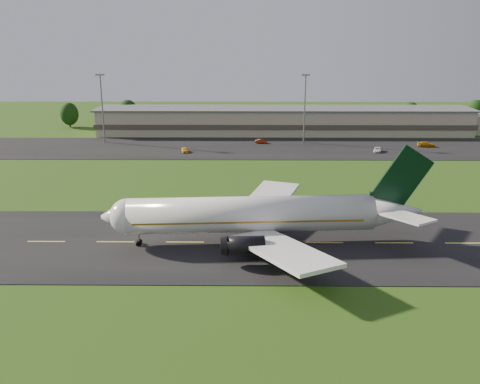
{
  "coord_description": "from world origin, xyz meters",
  "views": [
    {
      "loc": [
        -12.49,
        -78.47,
        31.84
      ],
      "look_at": [
        -13.38,
        8.0,
        6.0
      ],
      "focal_mm": 40.0,
      "sensor_mm": 36.0,
      "label": 1
    }
  ],
  "objects_px": {
    "light_mast_centre": "(305,100)",
    "terminal": "(303,121)",
    "airliner": "(257,215)",
    "service_vehicle_c": "(378,150)",
    "service_vehicle_b": "(261,141)",
    "light_mast_west": "(102,100)",
    "service_vehicle_d": "(426,144)",
    "service_vehicle_a": "(185,150)"
  },
  "relations": [
    {
      "from": "light_mast_west",
      "to": "service_vehicle_c",
      "type": "bearing_deg",
      "value": -9.13
    },
    {
      "from": "light_mast_centre",
      "to": "service_vehicle_c",
      "type": "relative_size",
      "value": 4.67
    },
    {
      "from": "airliner",
      "to": "terminal",
      "type": "relative_size",
      "value": 0.35
    },
    {
      "from": "service_vehicle_a",
      "to": "service_vehicle_b",
      "type": "height_order",
      "value": "service_vehicle_a"
    },
    {
      "from": "light_mast_centre",
      "to": "terminal",
      "type": "bearing_deg",
      "value": 85.05
    },
    {
      "from": "service_vehicle_a",
      "to": "service_vehicle_d",
      "type": "height_order",
      "value": "service_vehicle_d"
    },
    {
      "from": "light_mast_west",
      "to": "service_vehicle_c",
      "type": "height_order",
      "value": "light_mast_west"
    },
    {
      "from": "light_mast_west",
      "to": "service_vehicle_d",
      "type": "height_order",
      "value": "light_mast_west"
    },
    {
      "from": "terminal",
      "to": "service_vehicle_b",
      "type": "xyz_separation_m",
      "value": [
        -14.17,
        -17.31,
        -3.3
      ]
    },
    {
      "from": "service_vehicle_b",
      "to": "light_mast_centre",
      "type": "bearing_deg",
      "value": -84.43
    },
    {
      "from": "airliner",
      "to": "service_vehicle_b",
      "type": "height_order",
      "value": "airliner"
    },
    {
      "from": "light_mast_west",
      "to": "light_mast_centre",
      "type": "bearing_deg",
      "value": 0.0
    },
    {
      "from": "light_mast_centre",
      "to": "service_vehicle_b",
      "type": "relative_size",
      "value": 5.64
    },
    {
      "from": "light_mast_centre",
      "to": "service_vehicle_d",
      "type": "bearing_deg",
      "value": -9.46
    },
    {
      "from": "terminal",
      "to": "light_mast_centre",
      "type": "distance_m",
      "value": 18.45
    },
    {
      "from": "service_vehicle_b",
      "to": "service_vehicle_d",
      "type": "distance_m",
      "value": 47.9
    },
    {
      "from": "light_mast_west",
      "to": "airliner",
      "type": "bearing_deg",
      "value": -61.01
    },
    {
      "from": "terminal",
      "to": "light_mast_west",
      "type": "relative_size",
      "value": 7.13
    },
    {
      "from": "airliner",
      "to": "light_mast_west",
      "type": "height_order",
      "value": "light_mast_west"
    },
    {
      "from": "terminal",
      "to": "service_vehicle_c",
      "type": "distance_m",
      "value": 34.16
    },
    {
      "from": "light_mast_west",
      "to": "service_vehicle_a",
      "type": "relative_size",
      "value": 5.39
    },
    {
      "from": "light_mast_west",
      "to": "service_vehicle_d",
      "type": "relative_size",
      "value": 4.07
    },
    {
      "from": "service_vehicle_c",
      "to": "service_vehicle_b",
      "type": "bearing_deg",
      "value": 178.37
    },
    {
      "from": "terminal",
      "to": "service_vehicle_c",
      "type": "height_order",
      "value": "terminal"
    },
    {
      "from": "airliner",
      "to": "light_mast_west",
      "type": "bearing_deg",
      "value": 115.17
    },
    {
      "from": "service_vehicle_b",
      "to": "service_vehicle_d",
      "type": "bearing_deg",
      "value": -95.1
    },
    {
      "from": "light_mast_west",
      "to": "service_vehicle_c",
      "type": "relative_size",
      "value": 4.67
    },
    {
      "from": "light_mast_west",
      "to": "service_vehicle_b",
      "type": "xyz_separation_m",
      "value": [
        47.24,
        -1.13,
        -12.04
      ]
    },
    {
      "from": "airliner",
      "to": "service_vehicle_c",
      "type": "xyz_separation_m",
      "value": [
        34.99,
        67.2,
        -3.96
      ]
    },
    {
      "from": "airliner",
      "to": "service_vehicle_a",
      "type": "height_order",
      "value": "airliner"
    },
    {
      "from": "airliner",
      "to": "service_vehicle_b",
      "type": "distance_m",
      "value": 78.97
    },
    {
      "from": "service_vehicle_a",
      "to": "service_vehicle_d",
      "type": "xyz_separation_m",
      "value": [
        69.21,
        7.94,
        0.08
      ]
    },
    {
      "from": "service_vehicle_a",
      "to": "service_vehicle_c",
      "type": "relative_size",
      "value": 0.87
    },
    {
      "from": "light_mast_west",
      "to": "light_mast_centre",
      "type": "height_order",
      "value": "same"
    },
    {
      "from": "service_vehicle_b",
      "to": "service_vehicle_c",
      "type": "distance_m",
      "value": 34.09
    },
    {
      "from": "light_mast_centre",
      "to": "service_vehicle_d",
      "type": "distance_m",
      "value": 37.34
    },
    {
      "from": "terminal",
      "to": "service_vehicle_d",
      "type": "distance_m",
      "value": 40.21
    },
    {
      "from": "airliner",
      "to": "service_vehicle_b",
      "type": "bearing_deg",
      "value": 84.04
    },
    {
      "from": "airliner",
      "to": "service_vehicle_d",
      "type": "distance_m",
      "value": 89.84
    },
    {
      "from": "airliner",
      "to": "light_mast_centre",
      "type": "relative_size",
      "value": 2.52
    },
    {
      "from": "airliner",
      "to": "light_mast_west",
      "type": "relative_size",
      "value": 2.52
    },
    {
      "from": "terminal",
      "to": "service_vehicle_b",
      "type": "distance_m",
      "value": 22.61
    }
  ]
}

